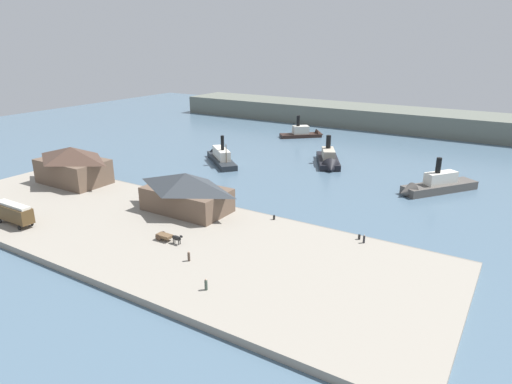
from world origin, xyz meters
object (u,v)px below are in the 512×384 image
object	(u,v)px
ferry_moored_east	(305,133)
ferry_shed_west_terminal	(186,192)
street_tram	(14,212)
ferry_near_quay	(433,186)
horse_cart	(169,237)
mooring_post_center_east	(274,217)
ferry_shed_central_terminal	(73,165)
pedestrian_at_waters_edge	(364,239)
ferry_outer_harbor	(220,156)
pedestrian_standing_center	(206,285)
ferry_approaching_west	(329,161)
mooring_post_center_west	(359,237)
pedestrian_walking_west	(189,256)
mooring_post_east	(59,168)

from	to	relation	value
ferry_moored_east	ferry_shed_west_terminal	bearing A→B (deg)	-80.59
street_tram	ferry_near_quay	world-z (taller)	ferry_near_quay
ferry_shed_west_terminal	horse_cart	size ratio (longest dim) A/B	3.12
mooring_post_center_east	street_tram	bearing A→B (deg)	-145.42
ferry_shed_central_terminal	pedestrian_at_waters_edge	bearing A→B (deg)	3.25
ferry_outer_harbor	ferry_moored_east	xyz separation A→B (m)	(6.13, 46.19, -0.11)
pedestrian_standing_center	ferry_approaching_west	distance (m)	76.19
ferry_approaching_west	ferry_moored_east	world-z (taller)	ferry_approaching_west
ferry_approaching_west	ferry_near_quay	distance (m)	32.39
ferry_shed_west_terminal	ferry_approaching_west	distance (m)	53.21
ferry_outer_harbor	mooring_post_center_west	bearing A→B (deg)	-31.49
ferry_shed_central_terminal	ferry_near_quay	bearing A→B (deg)	29.19
street_tram	ferry_shed_west_terminal	bearing A→B (deg)	44.88
ferry_near_quay	ferry_moored_east	distance (m)	69.32
pedestrian_standing_center	ferry_outer_harbor	bearing A→B (deg)	124.67
ferry_outer_harbor	ferry_near_quay	distance (m)	60.96
horse_cart	pedestrian_at_waters_edge	world-z (taller)	horse_cart
pedestrian_walking_west	ferry_outer_harbor	size ratio (longest dim) A/B	0.09
horse_cart	mooring_post_center_west	xyz separation A→B (m)	(28.33, 18.61, -0.47)
mooring_post_east	ferry_outer_harbor	xyz separation A→B (m)	(29.89, 33.81, -0.10)
pedestrian_at_waters_edge	ferry_near_quay	distance (m)	38.99
pedestrian_standing_center	mooring_post_center_west	world-z (taller)	pedestrian_standing_center
pedestrian_standing_center	ferry_moored_east	size ratio (longest dim) A/B	0.11
ferry_shed_central_terminal	ferry_shed_west_terminal	world-z (taller)	ferry_shed_central_terminal
street_tram	ferry_moored_east	distance (m)	109.12
ferry_approaching_west	ferry_moored_east	xyz separation A→B (m)	(-23.70, 33.26, -0.02)
horse_cart	ferry_near_quay	world-z (taller)	ferry_near_quay
mooring_post_center_east	ferry_outer_harbor	size ratio (longest dim) A/B	0.05
mooring_post_center_west	ferry_outer_harbor	world-z (taller)	ferry_outer_harbor
pedestrian_walking_west	mooring_post_east	size ratio (longest dim) A/B	1.89
pedestrian_standing_center	mooring_post_east	bearing A→B (deg)	158.76
mooring_post_center_west	ferry_moored_east	world-z (taller)	ferry_moored_east
horse_cart	ferry_outer_harbor	size ratio (longest dim) A/B	0.30
mooring_post_center_west	ferry_approaching_west	xyz separation A→B (m)	(-25.90, 47.06, -0.19)
street_tram	ferry_shed_central_terminal	bearing A→B (deg)	119.15
pedestrian_standing_center	ferry_approaching_west	world-z (taller)	ferry_approaching_west
ferry_shed_central_terminal	ferry_moored_east	distance (m)	88.40
ferry_shed_central_terminal	pedestrian_standing_center	bearing A→B (deg)	-21.17
pedestrian_at_waters_edge	mooring_post_east	distance (m)	86.82
ferry_near_quay	ferry_moored_east	bearing A→B (deg)	142.14
ferry_shed_central_terminal	pedestrian_standing_center	xyz separation A→B (m)	(58.96, -22.83, -3.81)
mooring_post_center_west	pedestrian_standing_center	bearing A→B (deg)	-114.52
street_tram	horse_cart	world-z (taller)	street_tram
pedestrian_at_waters_edge	ferry_outer_harbor	world-z (taller)	ferry_outer_harbor
ferry_outer_harbor	mooring_post_east	bearing A→B (deg)	-131.48
ferry_near_quay	mooring_post_east	bearing A→B (deg)	-157.57
ferry_shed_west_terminal	mooring_post_center_west	world-z (taller)	ferry_shed_west_terminal
street_tram	mooring_post_center_east	bearing A→B (deg)	34.58
pedestrian_walking_west	mooring_post_center_east	bearing A→B (deg)	82.33
horse_cart	ferry_moored_east	bearing A→B (deg)	102.13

